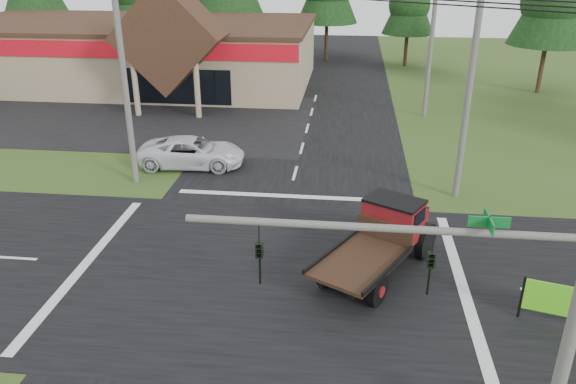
# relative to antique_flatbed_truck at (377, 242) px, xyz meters

# --- Properties ---
(ground) EXTENTS (120.00, 120.00, 0.00)m
(ground) POSITION_rel_antique_flatbed_truck_xyz_m (-3.94, -0.57, -1.28)
(ground) COLOR #324D1B
(ground) RESTS_ON ground
(road_ns) EXTENTS (12.00, 120.00, 0.02)m
(road_ns) POSITION_rel_antique_flatbed_truck_xyz_m (-3.94, -0.57, -1.27)
(road_ns) COLOR black
(road_ns) RESTS_ON ground
(road_ew) EXTENTS (120.00, 12.00, 0.02)m
(road_ew) POSITION_rel_antique_flatbed_truck_xyz_m (-3.94, -0.57, -1.27)
(road_ew) COLOR black
(road_ew) RESTS_ON ground
(parking_apron) EXTENTS (28.00, 14.00, 0.02)m
(parking_apron) POSITION_rel_antique_flatbed_truck_xyz_m (-17.94, 18.43, -1.27)
(parking_apron) COLOR black
(parking_apron) RESTS_ON ground
(cvs_building) EXTENTS (30.40, 18.20, 9.19)m
(cvs_building) POSITION_rel_antique_flatbed_truck_xyz_m (-19.65, 29.00, 1.50)
(cvs_building) COLOR tan
(cvs_building) RESTS_ON ground
(traffic_signal_mast) EXTENTS (8.12, 0.24, 7.00)m
(traffic_signal_mast) POSITION_rel_antique_flatbed_truck_xyz_m (1.88, -8.07, 3.14)
(traffic_signal_mast) COLOR #595651
(traffic_signal_mast) RESTS_ON ground
(utility_pole_nw) EXTENTS (2.00, 0.30, 10.50)m
(utility_pole_nw) POSITION_rel_antique_flatbed_truck_xyz_m (-11.94, 7.43, 4.11)
(utility_pole_nw) COLOR #595651
(utility_pole_nw) RESTS_ON ground
(utility_pole_ne) EXTENTS (2.00, 0.30, 11.50)m
(utility_pole_ne) POSITION_rel_antique_flatbed_truck_xyz_m (4.06, 7.43, 4.61)
(utility_pole_ne) COLOR #595651
(utility_pole_ne) RESTS_ON ground
(utility_pole_n) EXTENTS (2.00, 0.30, 11.20)m
(utility_pole_n) POSITION_rel_antique_flatbed_truck_xyz_m (4.06, 21.43, 4.46)
(utility_pole_n) COLOR #595651
(utility_pole_n) RESTS_ON ground
(tree_row_e) EXTENTS (5.04, 5.04, 9.09)m
(tree_row_e) POSITION_rel_antique_flatbed_truck_xyz_m (4.06, 39.43, 4.75)
(tree_row_e) COLOR #332316
(tree_row_e) RESTS_ON ground
(antique_flatbed_truck) EXTENTS (5.05, 6.49, 2.56)m
(antique_flatbed_truck) POSITION_rel_antique_flatbed_truck_xyz_m (0.00, 0.00, 0.00)
(antique_flatbed_truck) COLOR #5D0D0E
(antique_flatbed_truck) RESTS_ON ground
(white_pickup) EXTENTS (5.83, 2.97, 1.58)m
(white_pickup) POSITION_rel_antique_flatbed_truck_xyz_m (-9.64, 9.96, -0.49)
(white_pickup) COLOR silver
(white_pickup) RESTS_ON ground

